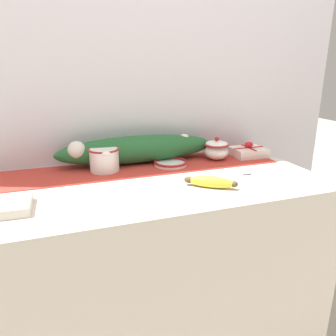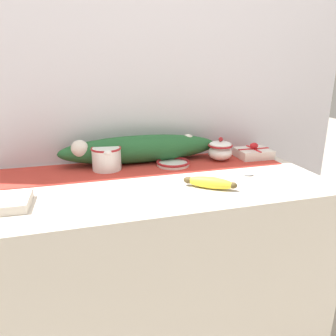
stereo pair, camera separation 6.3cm
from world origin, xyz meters
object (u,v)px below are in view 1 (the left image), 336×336
(sugar_bowl, at_px, (216,149))
(spoon, at_px, (244,173))
(small_dish, at_px, (171,163))
(cream_pitcher, at_px, (104,159))
(gift_box, at_px, (248,152))
(banana, at_px, (211,182))
(napkin_stack, at_px, (5,206))

(sugar_bowl, relative_size, spoon, 0.64)
(small_dish, bearing_deg, cream_pitcher, 175.73)
(cream_pitcher, xyz_separation_m, small_dish, (0.27, -0.02, -0.04))
(gift_box, bearing_deg, spoon, -125.94)
(spoon, bearing_deg, gift_box, 62.55)
(sugar_bowl, distance_m, spoon, 0.22)
(sugar_bowl, relative_size, banana, 0.65)
(sugar_bowl, bearing_deg, spoon, -87.62)
(cream_pitcher, xyz_separation_m, napkin_stack, (-0.33, -0.28, -0.04))
(napkin_stack, bearing_deg, banana, -2.32)
(cream_pitcher, height_order, sugar_bowl, sugar_bowl)
(spoon, height_order, gift_box, gift_box)
(spoon, bearing_deg, sugar_bowl, 100.88)
(spoon, bearing_deg, small_dish, 148.18)
(small_dish, xyz_separation_m, spoon, (0.23, -0.20, -0.01))
(banana, xyz_separation_m, gift_box, (0.34, 0.30, 0.00))
(banana, relative_size, gift_box, 1.10)
(small_dish, bearing_deg, gift_box, 2.64)
(banana, xyz_separation_m, napkin_stack, (-0.65, 0.03, -0.01))
(cream_pitcher, relative_size, napkin_stack, 0.98)
(small_dish, height_order, spoon, small_dish)
(cream_pitcher, distance_m, small_dish, 0.28)
(small_dish, distance_m, gift_box, 0.39)
(napkin_stack, bearing_deg, cream_pitcher, 39.89)
(sugar_bowl, xyz_separation_m, spoon, (0.01, -0.22, -0.04))
(napkin_stack, bearing_deg, gift_box, 15.48)
(sugar_bowl, relative_size, napkin_stack, 0.77)
(small_dish, relative_size, spoon, 0.84)
(napkin_stack, height_order, gift_box, gift_box)
(banana, bearing_deg, spoon, 24.67)
(banana, bearing_deg, small_dish, 99.06)
(gift_box, bearing_deg, cream_pitcher, 179.79)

